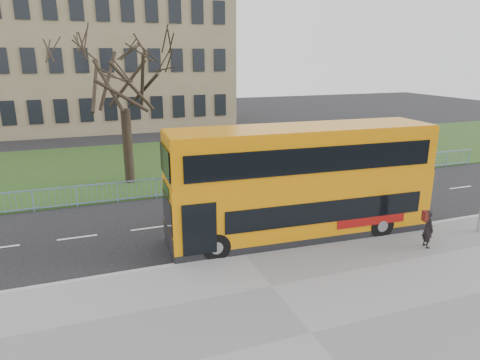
# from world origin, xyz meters

# --- Properties ---
(ground) EXTENTS (120.00, 120.00, 0.00)m
(ground) POSITION_xyz_m (0.00, 0.00, 0.00)
(ground) COLOR black
(ground) RESTS_ON ground
(pavement) EXTENTS (80.00, 10.50, 0.12)m
(pavement) POSITION_xyz_m (0.00, -6.75, 0.06)
(pavement) COLOR slate
(pavement) RESTS_ON ground
(kerb) EXTENTS (80.00, 0.20, 0.14)m
(kerb) POSITION_xyz_m (0.00, -1.55, 0.07)
(kerb) COLOR gray
(kerb) RESTS_ON ground
(grass_verge) EXTENTS (80.00, 15.40, 0.08)m
(grass_verge) POSITION_xyz_m (0.00, 14.30, 0.04)
(grass_verge) COLOR #1D3D16
(grass_verge) RESTS_ON ground
(guard_railing) EXTENTS (40.00, 0.12, 1.10)m
(guard_railing) POSITION_xyz_m (0.00, 6.60, 0.55)
(guard_railing) COLOR #7896D5
(guard_railing) RESTS_ON ground
(bare_tree) EXTENTS (7.31, 7.31, 10.44)m
(bare_tree) POSITION_xyz_m (-3.00, 10.00, 5.30)
(bare_tree) COLOR black
(bare_tree) RESTS_ON grass_verge
(civic_building) EXTENTS (30.00, 15.00, 14.00)m
(civic_building) POSITION_xyz_m (-5.00, 35.00, 7.00)
(civic_building) COLOR #776A4B
(civic_building) RESTS_ON ground
(yellow_bus) EXTENTS (11.11, 3.14, 4.61)m
(yellow_bus) POSITION_xyz_m (2.89, -0.51, 2.47)
(yellow_bus) COLOR orange
(yellow_bus) RESTS_ON ground
(pedestrian) EXTENTS (0.49, 0.63, 1.53)m
(pedestrian) POSITION_xyz_m (6.97, -3.44, 0.89)
(pedestrian) COLOR black
(pedestrian) RESTS_ON pavement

